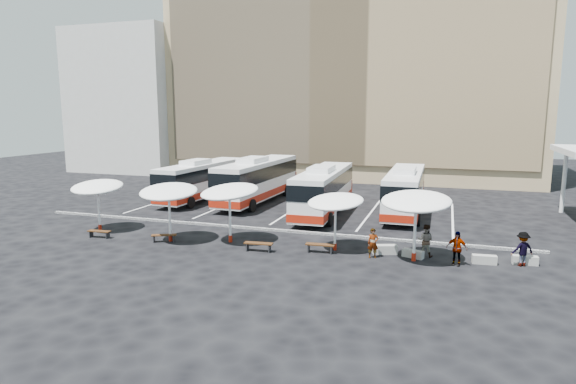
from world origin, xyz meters
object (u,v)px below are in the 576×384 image
(wood_bench_0, at_px, (99,232))
(conc_bench_0, at_px, (385,249))
(bus_0, at_px, (202,179))
(conc_bench_2, at_px, (484,259))
(sunshade_2, at_px, (230,192))
(wood_bench_3, at_px, (320,246))
(sunshade_4, at_px, (416,201))
(passenger_3, at_px, (522,249))
(sunshade_0, at_px, (97,187))
(sunshade_3, at_px, (336,202))
(wood_bench_2, at_px, (258,245))
(conc_bench_1, at_px, (413,254))
(conc_bench_3, at_px, (525,260))
(wood_bench_1, at_px, (164,236))
(passenger_0, at_px, (373,243))
(bus_3, at_px, (405,190))
(sunshade_1, at_px, (169,192))
(passenger_2, at_px, (457,248))
(bus_1, at_px, (258,179))
(passenger_1, at_px, (426,240))
(bus_2, at_px, (324,189))

(wood_bench_0, height_order, conc_bench_0, conc_bench_0)
(bus_0, bearing_deg, conc_bench_2, -24.14)
(sunshade_2, bearing_deg, wood_bench_3, -4.50)
(sunshade_4, bearing_deg, wood_bench_3, -178.45)
(passenger_3, bearing_deg, sunshade_0, -23.72)
(conc_bench_0, bearing_deg, wood_bench_0, -173.01)
(sunshade_3, relative_size, wood_bench_2, 2.48)
(conc_bench_1, bearing_deg, sunshade_2, -178.73)
(conc_bench_0, bearing_deg, conc_bench_3, 3.10)
(sunshade_2, relative_size, sunshade_4, 1.14)
(wood_bench_0, distance_m, wood_bench_1, 4.36)
(bus_0, relative_size, conc_bench_2, 9.66)
(sunshade_0, xyz_separation_m, passenger_3, (25.32, 0.61, -2.00))
(passenger_3, bearing_deg, bus_0, -50.50)
(conc_bench_0, height_order, passenger_3, passenger_3)
(wood_bench_2, distance_m, passenger_0, 6.32)
(wood_bench_1, bearing_deg, bus_3, 44.61)
(conc_bench_0, bearing_deg, conc_bench_1, -8.52)
(sunshade_1, xyz_separation_m, wood_bench_0, (-4.62, -0.70, -2.68))
(conc_bench_2, height_order, passenger_2, passenger_2)
(sunshade_2, xyz_separation_m, conc_bench_3, (16.14, 0.85, -2.83))
(wood_bench_0, height_order, conc_bench_1, wood_bench_0)
(sunshade_4, bearing_deg, bus_1, 137.28)
(sunshade_1, relative_size, wood_bench_0, 2.80)
(sunshade_0, bearing_deg, passenger_2, -0.91)
(sunshade_1, bearing_deg, wood_bench_1, -136.20)
(sunshade_3, bearing_deg, wood_bench_3, -131.09)
(bus_0, height_order, passenger_1, bus_0)
(sunshade_1, relative_size, conc_bench_3, 3.42)
(conc_bench_2, height_order, passenger_3, passenger_3)
(sunshade_1, bearing_deg, bus_0, 110.30)
(passenger_0, bearing_deg, sunshade_1, 163.47)
(conc_bench_1, bearing_deg, sunshade_0, -179.12)
(sunshade_0, xyz_separation_m, conc_bench_2, (23.56, 0.39, -2.66))
(sunshade_1, height_order, wood_bench_0, sunshade_1)
(wood_bench_0, bearing_deg, passenger_2, 3.35)
(wood_bench_2, bearing_deg, sunshade_3, 21.75)
(conc_bench_1, bearing_deg, wood_bench_0, -174.26)
(sunshade_3, relative_size, wood_bench_1, 2.74)
(bus_0, distance_m, conc_bench_1, 22.39)
(bus_0, xyz_separation_m, conc_bench_3, (24.47, -11.21, -1.63))
(bus_0, bearing_deg, wood_bench_1, -67.76)
(conc_bench_0, bearing_deg, conc_bench_2, -1.62)
(bus_2, height_order, sunshade_3, bus_2)
(passenger_2, height_order, passenger_3, passenger_2)
(wood_bench_2, distance_m, conc_bench_3, 13.99)
(bus_1, xyz_separation_m, passenger_2, (16.03, -12.99, -1.13))
(sunshade_2, height_order, conc_bench_2, sunshade_2)
(sunshade_3, height_order, wood_bench_3, sunshade_3)
(wood_bench_3, bearing_deg, sunshade_2, 175.50)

